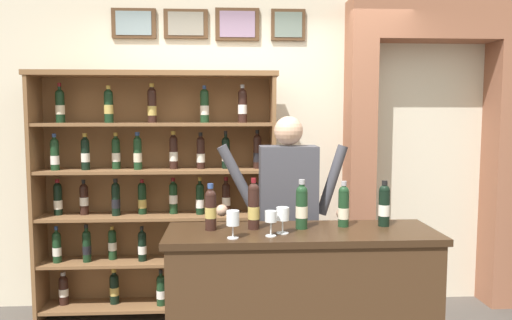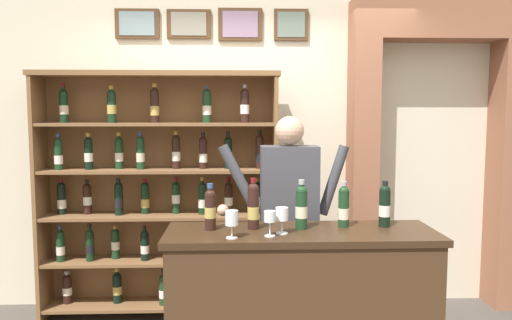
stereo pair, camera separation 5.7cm
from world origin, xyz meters
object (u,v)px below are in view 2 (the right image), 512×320
(wine_glass_left, at_px, (232,220))
(wine_glass_right, at_px, (282,216))
(tasting_bottle_grappa, at_px, (210,208))
(tasting_bottle_brunello, at_px, (301,206))
(wine_shelf, at_px, (160,190))
(wine_glass_center, at_px, (269,218))
(tasting_counter, at_px, (300,312))
(tasting_bottle_bianco, at_px, (344,206))
(tasting_bottle_vin_santo, at_px, (385,205))
(tasting_bottle_riserva, at_px, (253,206))
(shopkeeper, at_px, (289,209))

(wine_glass_left, distance_m, wine_glass_right, 0.30)
(tasting_bottle_grappa, relative_size, tasting_bottle_brunello, 0.93)
(wine_shelf, xyz_separation_m, wine_glass_center, (0.81, -1.30, 0.04))
(wine_glass_left, bearing_deg, wine_glass_right, 17.99)
(tasting_counter, bearing_deg, tasting_bottle_grappa, 175.43)
(tasting_bottle_grappa, relative_size, wine_glass_left, 1.78)
(tasting_bottle_grappa, distance_m, tasting_bottle_bianco, 0.80)
(tasting_bottle_vin_santo, distance_m, wine_glass_left, 0.96)
(tasting_bottle_bianco, xyz_separation_m, tasting_bottle_vin_santo, (0.25, 0.00, 0.01))
(tasting_bottle_vin_santo, relative_size, wine_glass_right, 1.84)
(tasting_bottle_grappa, bearing_deg, tasting_bottle_riserva, 2.83)
(tasting_bottle_bianco, relative_size, wine_glass_left, 1.80)
(tasting_bottle_riserva, relative_size, wine_glass_center, 2.12)
(wine_shelf, height_order, tasting_bottle_grappa, wine_shelf)
(wine_shelf, distance_m, tasting_bottle_vin_santo, 1.87)
(wine_glass_center, bearing_deg, tasting_bottle_grappa, 153.31)
(tasting_counter, relative_size, tasting_bottle_bianco, 5.71)
(shopkeeper, xyz_separation_m, tasting_bottle_bianco, (0.29, -0.41, 0.10))
(wine_shelf, relative_size, tasting_bottle_grappa, 7.24)
(tasting_bottle_brunello, relative_size, tasting_bottle_vin_santo, 1.06)
(wine_shelf, distance_m, tasting_bottle_grappa, 1.23)
(wine_shelf, distance_m, wine_glass_center, 1.53)
(tasting_bottle_vin_santo, height_order, wine_glass_right, tasting_bottle_vin_santo)
(wine_glass_center, relative_size, wine_glass_left, 0.93)
(wine_shelf, bearing_deg, tasting_bottle_vin_santo, -35.54)
(tasting_counter, xyz_separation_m, wine_glass_right, (-0.12, -0.07, 0.60))
(wine_shelf, height_order, wine_glass_left, wine_shelf)
(wine_glass_left, bearing_deg, tasting_counter, 21.54)
(tasting_counter, xyz_separation_m, wine_glass_center, (-0.20, -0.13, 0.60))
(wine_shelf, xyz_separation_m, tasting_bottle_brunello, (1.01, -1.13, 0.07))
(wine_glass_left, bearing_deg, shopkeeper, 59.59)
(tasting_bottle_vin_santo, bearing_deg, tasting_bottle_grappa, -177.58)
(tasting_bottle_grappa, xyz_separation_m, wine_glass_left, (0.13, -0.20, -0.03))
(wine_glass_left, bearing_deg, tasting_bottle_bianco, 20.04)
(wine_glass_right, bearing_deg, wine_glass_center, -142.24)
(tasting_bottle_grappa, bearing_deg, tasting_bottle_bianco, 3.09)
(wine_glass_center, bearing_deg, wine_glass_right, 37.76)
(wine_glass_center, distance_m, wine_glass_left, 0.21)
(tasting_bottle_grappa, relative_size, wine_glass_center, 1.92)
(tasting_bottle_vin_santo, distance_m, wine_glass_right, 0.66)
(wine_glass_center, bearing_deg, tasting_bottle_vin_santo, 16.64)
(tasting_bottle_riserva, height_order, wine_glass_right, tasting_bottle_riserva)
(tasting_bottle_brunello, height_order, wine_glass_left, tasting_bottle_brunello)
(wine_glass_right, bearing_deg, wine_glass_left, -162.01)
(tasting_counter, xyz_separation_m, tasting_bottle_brunello, (0.01, 0.05, 0.63))
(shopkeeper, height_order, tasting_bottle_brunello, shopkeeper)
(tasting_counter, relative_size, tasting_bottle_riserva, 5.21)
(tasting_bottle_riserva, distance_m, wine_glass_left, 0.25)
(wine_shelf, bearing_deg, tasting_bottle_grappa, -67.38)
(tasting_bottle_vin_santo, relative_size, wine_glass_center, 1.95)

